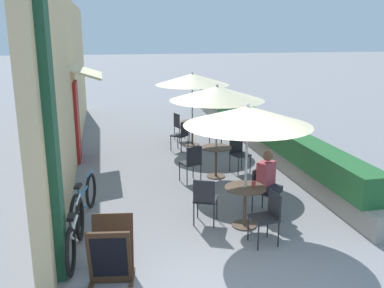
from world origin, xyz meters
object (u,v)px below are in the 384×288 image
object	(u,v)px
bicycle_second	(84,201)
cafe_chair_mid_left	(239,151)
patio_umbrella_far	(192,79)
coffee_cup_near	(254,184)
cafe_chair_near_back	(268,214)
patio_table_far	(192,129)
cafe_chair_far_left	(180,124)
cafe_chair_far_right	(182,133)
seated_patron_near_left	(268,180)
cafe_chair_near_right	(205,197)
cafe_chair_near_left	(263,187)
menu_board	(111,251)
patio_table_mid	(216,156)
cafe_chair_far_back	(216,128)
patio_table_near	(245,199)
bicycle_leaning	(76,233)
cafe_chair_mid_right	(192,161)
patio_umbrella_near	(248,116)
patio_umbrella_mid	(217,93)

from	to	relation	value
bicycle_second	cafe_chair_mid_left	bearing A→B (deg)	41.84
patio_umbrella_far	cafe_chair_mid_left	bearing A→B (deg)	-77.43
coffee_cup_near	patio_umbrella_far	bearing A→B (deg)	89.28
cafe_chair_near_back	patio_table_far	world-z (taller)	cafe_chair_near_back
cafe_chair_far_left	cafe_chair_far_right	distance (m)	1.22
cafe_chair_far_right	seated_patron_near_left	bearing A→B (deg)	-126.59
seated_patron_near_left	cafe_chair_near_right	bearing A→B (deg)	-28.39
cafe_chair_near_left	coffee_cup_near	world-z (taller)	cafe_chair_near_left
menu_board	seated_patron_near_left	bearing A→B (deg)	37.05
cafe_chair_near_back	seated_patron_near_left	bearing A→B (deg)	-28.24
patio_table_mid	patio_table_far	bearing A→B (deg)	89.12
cafe_chair_far_left	cafe_chair_far_back	world-z (taller)	same
cafe_chair_far_back	bicycle_second	size ratio (longest dim) A/B	0.50
cafe_chair_mid_left	cafe_chair_near_left	bearing A→B (deg)	65.09
bicycle_second	patio_table_near	bearing A→B (deg)	-5.61
seated_patron_near_left	cafe_chair_mid_left	distance (m)	2.59
seated_patron_near_left	bicycle_second	world-z (taller)	seated_patron_near_left
patio_table_mid	bicycle_leaning	xyz separation A→B (m)	(-3.06, -3.14, -0.15)
cafe_chair_near_left	patio_umbrella_far	distance (m)	5.39
seated_patron_near_left	coffee_cup_near	bearing A→B (deg)	3.88
cafe_chair_mid_left	patio_umbrella_far	bearing A→B (deg)	-95.11
coffee_cup_near	cafe_chair_far_back	bearing A→B (deg)	82.08
seated_patron_near_left	cafe_chair_near_back	distance (m)	1.17
cafe_chair_mid_right	cafe_chair_far_right	distance (m)	2.71
patio_umbrella_far	coffee_cup_near	bearing A→B (deg)	-90.72
bicycle_leaning	cafe_chair_far_left	bearing A→B (deg)	71.57
cafe_chair_far_right	bicycle_second	world-z (taller)	cafe_chair_far_right
cafe_chair_far_back	menu_board	distance (m)	7.54
patio_umbrella_far	bicycle_leaning	distance (m)	7.04
cafe_chair_mid_right	cafe_chair_far_left	xyz separation A→B (m)	(0.42, 3.91, 0.00)
cafe_chair_mid_left	patio_umbrella_far	world-z (taller)	patio_umbrella_far
bicycle_leaning	seated_patron_near_left	bearing A→B (deg)	18.16
cafe_chair_far_back	patio_table_mid	bearing A→B (deg)	89.45
patio_table_near	cafe_chair_near_right	xyz separation A→B (m)	(-0.68, 0.20, 0.00)
cafe_chair_mid_right	menu_board	size ratio (longest dim) A/B	1.01
cafe_chair_near_left	cafe_chair_near_right	distance (m)	1.22
cafe_chair_near_back	cafe_chair_mid_right	distance (m)	3.14
patio_table_mid	cafe_chair_mid_right	distance (m)	0.71
seated_patron_near_left	cafe_chair_near_right	world-z (taller)	seated_patron_near_left
patio_umbrella_near	cafe_chair_near_right	xyz separation A→B (m)	(-0.68, 0.20, -1.48)
seated_patron_near_left	patio_umbrella_mid	bearing A→B (deg)	-117.12
cafe_chair_near_back	cafe_chair_far_right	distance (m)	5.79
patio_umbrella_far	seated_patron_near_left	bearing A→B (deg)	-86.18
cafe_chair_far_back	cafe_chair_near_back	bearing A→B (deg)	96.94
cafe_chair_near_left	seated_patron_near_left	size ratio (longest dim) A/B	0.70
cafe_chair_far_left	patio_table_near	bearing A→B (deg)	-15.71
cafe_chair_near_back	cafe_chair_mid_left	bearing A→B (deg)	-17.34
cafe_chair_mid_right	bicycle_second	xyz separation A→B (m)	(-2.34, -1.50, -0.16)
cafe_chair_far_back	patio_table_near	bearing A→B (deg)	94.47
cafe_chair_near_back	cafe_chair_mid_left	world-z (taller)	same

